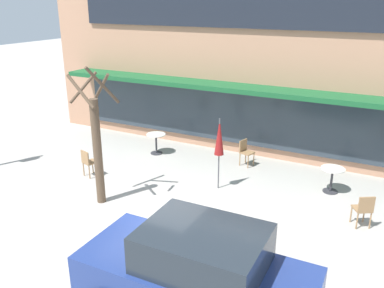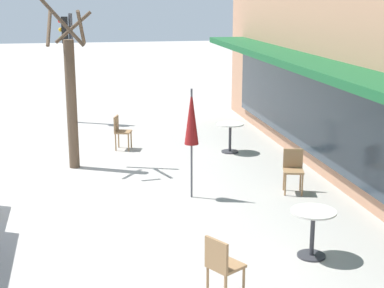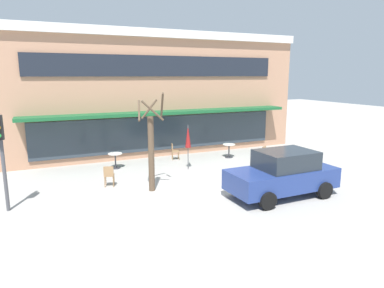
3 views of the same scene
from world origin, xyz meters
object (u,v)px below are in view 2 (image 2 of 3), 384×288
Objects in this scene: cafe_table_streetside at (230,133)px; traffic_light_pole at (69,50)px; patio_umbrella_green_folded at (192,118)px; cafe_chair_2 at (293,167)px; cafe_chair_1 at (222,263)px; street_tree at (71,94)px; cafe_chair_0 at (120,130)px; cafe_table_near_wall at (313,225)px.

cafe_table_streetside is 6.28m from traffic_light_pole.
cafe_chair_2 is (0.07, 2.10, -1.10)m from patio_umbrella_green_folded.
patio_umbrella_green_folded reaches higher than cafe_chair_2.
cafe_chair_1 is at bearing -15.18° from cafe_table_streetside.
cafe_chair_0 is at bearing 141.05° from street_tree.
cafe_chair_2 is 0.26× the size of traffic_light_pole.
cafe_chair_0 is at bearing -141.91° from cafe_chair_2.
cafe_chair_2 reaches higher than cafe_table_near_wall.
cafe_table_streetside is 0.85× the size of cafe_chair_0.
patio_umbrella_green_folded is at bearing -91.89° from cafe_chair_2.
cafe_table_near_wall is at bearing 23.22° from patio_umbrella_green_folded.
cafe_table_near_wall and cafe_table_streetside have the same top height.
street_tree is (-2.58, -2.32, 0.12)m from patio_umbrella_green_folded.
cafe_chair_2 is at bearing 38.09° from cafe_chair_0.
cafe_table_streetside is (-6.29, 0.30, 0.00)m from cafe_table_near_wall.
cafe_table_near_wall is 11.54m from traffic_light_pole.
cafe_chair_1 is (1.04, -1.69, 0.01)m from cafe_table_near_wall.
street_tree is at bearing -163.70° from cafe_chair_1.
patio_umbrella_green_folded is 2.47× the size of cafe_chair_0.
patio_umbrella_green_folded is 2.38m from cafe_chair_2.
cafe_chair_0 is at bearing -161.05° from cafe_table_near_wall.
cafe_chair_1 is at bearing 5.31° from cafe_chair_0.
cafe_table_streetside is 0.19× the size of street_tree.
patio_umbrella_green_folded is at bearing 42.05° from street_tree.
street_tree reaches higher than cafe_chair_0.
cafe_chair_1 is 7.07m from street_tree.
street_tree is at bearing -120.87° from cafe_chair_2.
traffic_light_pole reaches higher than cafe_table_near_wall.
patio_umbrella_green_folded is 4.27m from cafe_chair_1.
cafe_table_streetside is at bearing 41.99° from traffic_light_pole.
cafe_chair_2 reaches higher than cafe_table_streetside.
cafe_table_streetside is at bearing 164.82° from cafe_chair_1.
cafe_table_near_wall is 3.52m from patio_umbrella_green_folded.
street_tree is at bearing -147.18° from cafe_table_near_wall.
street_tree is at bearing 0.99° from traffic_light_pole.
street_tree is (-5.64, -3.64, 1.23)m from cafe_table_near_wall.
cafe_table_streetside is at bearing 177.24° from cafe_table_near_wall.
cafe_chair_0 is (-4.05, -1.13, -1.10)m from patio_umbrella_green_folded.
cafe_table_near_wall is 3.10m from cafe_chair_2.
patio_umbrella_green_folded reaches higher than cafe_table_near_wall.
cafe_chair_2 is (-4.03, 2.47, 0.00)m from cafe_chair_1.
cafe_chair_0 reaches higher than cafe_table_streetside.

